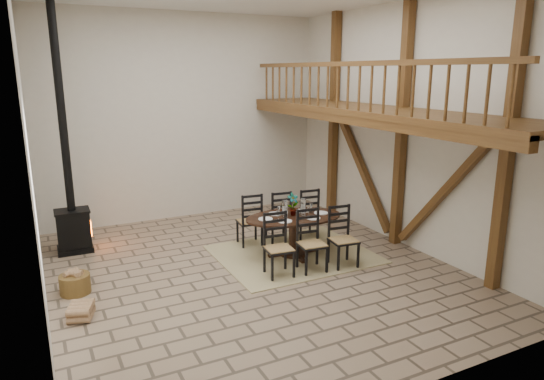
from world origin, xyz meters
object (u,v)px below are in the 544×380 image
wood_stove (71,199)px  dining_table (294,235)px  log_basket (75,283)px  log_stack (81,311)px

wood_stove → dining_table: bearing=-27.8°
log_basket → wood_stove: bearing=84.9°
wood_stove → log_basket: size_ratio=10.10×
log_stack → wood_stove: bearing=86.4°
wood_stove → log_stack: size_ratio=9.36×
log_basket → dining_table: bearing=-1.6°
dining_table → log_basket: (-4.11, 0.11, -0.25)m
dining_table → log_basket: 4.12m
dining_table → log_basket: size_ratio=4.81×
dining_table → log_stack: size_ratio=4.45×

